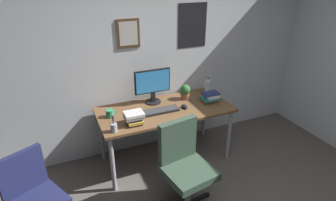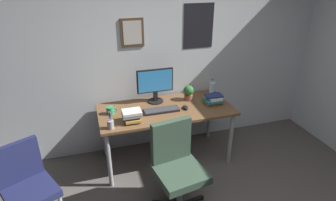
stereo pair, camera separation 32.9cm
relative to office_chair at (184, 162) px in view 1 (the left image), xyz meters
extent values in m
cube|color=silver|center=(0.30, 1.26, 0.77)|extent=(4.40, 0.08, 2.60)
cube|color=#4C3823|center=(-0.17, 1.21, 1.06)|extent=(0.28, 0.02, 0.34)
cube|color=beige|center=(-0.17, 1.20, 1.06)|extent=(0.22, 0.00, 0.28)
cube|color=black|center=(0.68, 1.21, 1.09)|extent=(0.40, 0.01, 0.56)
cube|color=brown|center=(0.12, 0.80, 0.20)|extent=(1.62, 0.76, 0.03)
cylinder|color=#9EA0A5|center=(-0.63, 0.48, -0.17)|extent=(0.05, 0.05, 0.71)
cylinder|color=#9EA0A5|center=(0.87, 0.48, -0.17)|extent=(0.05, 0.05, 0.71)
cylinder|color=#9EA0A5|center=(-0.63, 1.12, -0.17)|extent=(0.05, 0.05, 0.71)
cylinder|color=#9EA0A5|center=(0.87, 1.12, -0.17)|extent=(0.05, 0.05, 0.71)
cube|color=#334738|center=(0.01, -0.08, -0.07)|extent=(0.53, 0.53, 0.08)
cube|color=#334738|center=(-0.02, 0.12, 0.20)|extent=(0.43, 0.14, 0.45)
cylinder|color=#9EA0A5|center=(0.01, -0.08, -0.32)|extent=(0.07, 0.07, 0.42)
cube|color=black|center=(0.15, -0.05, -0.49)|extent=(0.28, 0.09, 0.03)
cylinder|color=black|center=(0.29, -0.03, -0.51)|extent=(0.05, 0.05, 0.04)
cube|color=black|center=(0.03, 0.06, -0.49)|extent=(0.08, 0.28, 0.03)
cylinder|color=black|center=(0.05, 0.20, -0.51)|extent=(0.05, 0.05, 0.04)
cube|color=#1E234C|center=(-1.46, 0.26, 0.15)|extent=(0.38, 0.23, 0.40)
cylinder|color=black|center=(0.05, 1.02, 0.22)|extent=(0.20, 0.20, 0.01)
cube|color=black|center=(0.05, 1.02, 0.29)|extent=(0.05, 0.04, 0.12)
cube|color=black|center=(0.05, 1.02, 0.50)|extent=(0.46, 0.02, 0.30)
cube|color=#338CD8|center=(0.05, 1.00, 0.50)|extent=(0.43, 0.00, 0.27)
cube|color=black|center=(0.05, 0.74, 0.22)|extent=(0.43, 0.15, 0.02)
cube|color=#38383A|center=(0.05, 0.74, 0.23)|extent=(0.41, 0.13, 0.00)
ellipsoid|color=black|center=(0.35, 0.71, 0.23)|extent=(0.06, 0.11, 0.04)
cylinder|color=silver|center=(0.80, 0.95, 0.31)|extent=(0.07, 0.07, 0.20)
cylinder|color=silver|center=(0.80, 0.95, 0.43)|extent=(0.03, 0.03, 0.04)
cylinder|color=#2659B2|center=(0.80, 0.95, 0.46)|extent=(0.03, 0.03, 0.01)
cylinder|color=#2D8C59|center=(-0.54, 0.84, 0.26)|extent=(0.09, 0.09, 0.09)
torus|color=#2D8C59|center=(-0.48, 0.84, 0.26)|extent=(0.05, 0.01, 0.05)
cylinder|color=brown|center=(0.47, 0.95, 0.25)|extent=(0.11, 0.11, 0.07)
sphere|color=#2D6B33|center=(0.47, 0.95, 0.34)|extent=(0.13, 0.13, 0.13)
ellipsoid|color=#287A38|center=(0.44, 0.98, 0.36)|extent=(0.07, 0.08, 0.02)
ellipsoid|color=#287A38|center=(0.50, 0.98, 0.35)|extent=(0.07, 0.08, 0.02)
ellipsoid|color=#287A38|center=(0.45, 0.92, 0.35)|extent=(0.08, 0.07, 0.02)
cylinder|color=#9EA0A5|center=(-0.57, 0.51, 0.26)|extent=(0.07, 0.07, 0.09)
cylinder|color=#263FBF|center=(-0.57, 0.51, 0.34)|extent=(0.01, 0.01, 0.13)
cylinder|color=red|center=(-0.57, 0.51, 0.34)|extent=(0.01, 0.01, 0.13)
cylinder|color=black|center=(-0.56, 0.51, 0.34)|extent=(0.01, 0.01, 0.13)
cylinder|color=#9EA0A5|center=(-0.56, 0.51, 0.34)|extent=(0.01, 0.03, 0.14)
cylinder|color=#9EA0A5|center=(-0.58, 0.51, 0.34)|extent=(0.01, 0.02, 0.14)
cube|color=gold|center=(0.74, 0.76, 0.23)|extent=(0.19, 0.12, 0.03)
cube|color=#26727A|center=(0.73, 0.75, 0.26)|extent=(0.21, 0.17, 0.03)
cube|color=silver|center=(0.74, 0.75, 0.29)|extent=(0.16, 0.17, 0.03)
cube|color=navy|center=(0.74, 0.76, 0.31)|extent=(0.20, 0.14, 0.02)
cube|color=black|center=(-0.33, 0.57, 0.22)|extent=(0.17, 0.12, 0.02)
cube|color=gold|center=(-0.33, 0.57, 0.25)|extent=(0.17, 0.15, 0.03)
cube|color=navy|center=(-0.32, 0.59, 0.27)|extent=(0.16, 0.12, 0.02)
cube|color=gray|center=(-0.33, 0.58, 0.30)|extent=(0.21, 0.14, 0.03)
cube|color=silver|center=(-0.33, 0.58, 0.33)|extent=(0.21, 0.16, 0.03)
camera|label=1|loc=(-1.05, -2.04, 1.77)|focal=30.17mm
camera|label=2|loc=(-0.74, -2.15, 1.77)|focal=30.17mm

